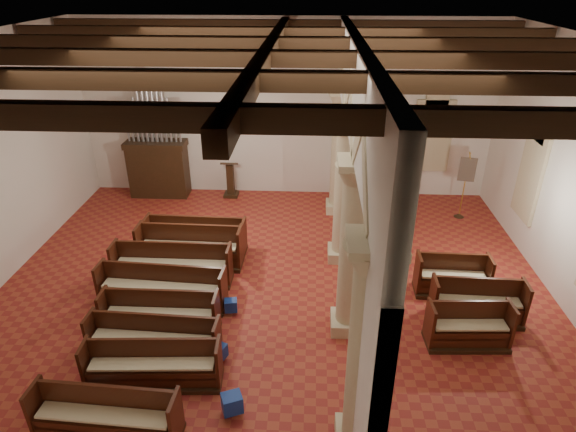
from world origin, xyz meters
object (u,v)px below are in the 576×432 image
(lectern, at_px, (231,181))
(processional_banner, at_px, (463,195))
(pipe_organ, at_px, (157,159))
(aisle_pew_0, at_px, (468,331))
(nave_pew_0, at_px, (107,421))

(lectern, distance_m, processional_banner, 7.86)
(pipe_organ, xyz_separation_m, processional_banner, (10.31, -1.25, -0.59))
(lectern, xyz_separation_m, aisle_pew_0, (6.30, -7.36, -0.22))
(aisle_pew_0, bearing_deg, lectern, 127.55)
(pipe_organ, relative_size, processional_banner, 1.97)
(processional_banner, bearing_deg, nave_pew_0, -121.42)
(pipe_organ, bearing_deg, processional_banner, -6.89)
(pipe_organ, height_order, aisle_pew_0, pipe_organ)
(lectern, height_order, nave_pew_0, lectern)
(lectern, relative_size, processional_banner, 0.62)
(lectern, xyz_separation_m, processional_banner, (7.76, -1.23, 0.21))
(lectern, bearing_deg, nave_pew_0, -92.77)
(nave_pew_0, bearing_deg, lectern, 89.75)
(nave_pew_0, distance_m, aisle_pew_0, 7.36)
(pipe_organ, relative_size, lectern, 3.20)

